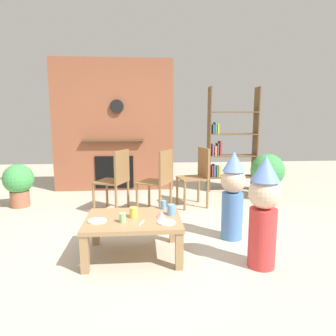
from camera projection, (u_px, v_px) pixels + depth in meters
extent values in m
plane|color=#BCB29E|center=(157.00, 244.00, 3.28)|extent=(12.00, 12.00, 0.00)
cube|color=#935138|center=(114.00, 126.00, 5.58)|extent=(2.20, 0.18, 2.40)
cube|color=black|center=(114.00, 172.00, 5.62)|extent=(0.70, 0.02, 0.60)
cube|color=brown|center=(113.00, 140.00, 5.49)|extent=(1.10, 0.10, 0.04)
cylinder|color=black|center=(117.00, 106.00, 5.41)|extent=(0.24, 0.04, 0.24)
cube|color=brown|center=(209.00, 140.00, 5.57)|extent=(0.02, 0.28, 1.90)
cube|color=brown|center=(256.00, 139.00, 5.64)|extent=(0.02, 0.28, 1.90)
cube|color=brown|center=(231.00, 177.00, 5.72)|extent=(0.86, 0.28, 0.02)
cube|color=brown|center=(232.00, 156.00, 5.65)|extent=(0.86, 0.28, 0.02)
cube|color=brown|center=(233.00, 134.00, 5.59)|extent=(0.86, 0.28, 0.02)
cube|color=brown|center=(233.00, 112.00, 5.52)|extent=(0.86, 0.28, 0.02)
cube|color=#B23333|center=(212.00, 171.00, 5.67)|extent=(0.02, 0.20, 0.21)
cube|color=#3359A5|center=(214.00, 170.00, 5.67)|extent=(0.04, 0.20, 0.23)
cube|color=#3F8C4C|center=(216.00, 171.00, 5.68)|extent=(0.02, 0.20, 0.20)
cube|color=gold|center=(218.00, 171.00, 5.68)|extent=(0.04, 0.20, 0.20)
cube|color=#8C4C99|center=(212.00, 150.00, 5.60)|extent=(0.03, 0.20, 0.21)
cube|color=#D87F3F|center=(215.00, 150.00, 5.61)|extent=(0.04, 0.20, 0.18)
cube|color=#4C4C51|center=(217.00, 149.00, 5.61)|extent=(0.02, 0.20, 0.22)
cube|color=#B23333|center=(220.00, 148.00, 5.61)|extent=(0.03, 0.20, 0.26)
cube|color=#3359A5|center=(213.00, 129.00, 5.54)|extent=(0.03, 0.20, 0.17)
cube|color=#3F8C4C|center=(215.00, 128.00, 5.54)|extent=(0.03, 0.20, 0.21)
cube|color=gold|center=(217.00, 129.00, 5.55)|extent=(0.03, 0.20, 0.18)
cube|color=#9E7A51|center=(133.00, 220.00, 2.94)|extent=(0.92, 0.70, 0.04)
cube|color=#9E7A51|center=(85.00, 254.00, 2.64)|extent=(0.07, 0.07, 0.35)
cube|color=#9E7A51|center=(179.00, 251.00, 2.70)|extent=(0.07, 0.07, 0.35)
cube|color=#9E7A51|center=(96.00, 229.00, 3.24)|extent=(0.07, 0.07, 0.35)
cube|color=#9E7A51|center=(173.00, 227.00, 3.31)|extent=(0.07, 0.07, 0.35)
cylinder|color=#669EE0|center=(171.00, 210.00, 3.02)|extent=(0.08, 0.08, 0.11)
cylinder|color=#669EE0|center=(163.00, 205.00, 3.23)|extent=(0.06, 0.06, 0.09)
cylinder|color=#8CD18C|center=(123.00, 218.00, 2.81)|extent=(0.06, 0.06, 0.09)
cylinder|color=#F2CC4C|center=(134.00, 212.00, 2.95)|extent=(0.08, 0.08, 0.10)
cylinder|color=white|center=(166.00, 222.00, 2.80)|extent=(0.17, 0.17, 0.01)
cylinder|color=white|center=(97.00, 221.00, 2.84)|extent=(0.17, 0.17, 0.01)
cone|color=pink|center=(161.00, 214.00, 2.94)|extent=(0.10, 0.10, 0.07)
cube|color=silver|center=(142.00, 223.00, 2.79)|extent=(0.06, 0.15, 0.01)
cylinder|color=#D13838|center=(262.00, 238.00, 2.74)|extent=(0.25, 0.25, 0.55)
sphere|color=beige|center=(264.00, 193.00, 2.67)|extent=(0.28, 0.28, 0.28)
cone|color=#668CE5|center=(266.00, 169.00, 2.64)|extent=(0.25, 0.25, 0.23)
cylinder|color=#4C7FC6|center=(232.00, 216.00, 3.39)|extent=(0.24, 0.24, 0.53)
sphere|color=beige|center=(233.00, 181.00, 3.33)|extent=(0.27, 0.27, 0.27)
cone|color=#668CE5|center=(234.00, 161.00, 3.29)|extent=(0.25, 0.25, 0.22)
cube|color=olive|center=(111.00, 182.00, 4.36)|extent=(0.53, 0.53, 0.02)
cube|color=olive|center=(122.00, 166.00, 4.26)|extent=(0.19, 0.38, 0.45)
cylinder|color=olive|center=(107.00, 193.00, 4.62)|extent=(0.04, 0.04, 0.43)
cylinder|color=olive|center=(94.00, 199.00, 4.29)|extent=(0.04, 0.04, 0.43)
cylinder|color=olive|center=(128.00, 195.00, 4.50)|extent=(0.04, 0.04, 0.43)
cylinder|color=olive|center=(116.00, 201.00, 4.17)|extent=(0.04, 0.04, 0.43)
cube|color=olive|center=(154.00, 182.00, 4.32)|extent=(0.54, 0.54, 0.02)
cube|color=olive|center=(166.00, 167.00, 4.21)|extent=(0.22, 0.36, 0.45)
cylinder|color=olive|center=(149.00, 193.00, 4.59)|extent=(0.04, 0.04, 0.43)
cylinder|color=olive|center=(137.00, 199.00, 4.27)|extent=(0.04, 0.04, 0.43)
cylinder|color=olive|center=(171.00, 196.00, 4.44)|extent=(0.04, 0.04, 0.43)
cylinder|color=olive|center=(160.00, 202.00, 4.12)|extent=(0.04, 0.04, 0.43)
cube|color=olive|center=(192.00, 178.00, 4.61)|extent=(0.47, 0.47, 0.02)
cube|color=olive|center=(204.00, 162.00, 4.63)|extent=(0.11, 0.40, 0.45)
cylinder|color=olive|center=(177.00, 191.00, 4.77)|extent=(0.04, 0.04, 0.43)
cylinder|color=olive|center=(185.00, 196.00, 4.43)|extent=(0.04, 0.04, 0.43)
cylinder|color=olive|center=(198.00, 189.00, 4.87)|extent=(0.04, 0.04, 0.43)
cylinder|color=olive|center=(207.00, 194.00, 4.53)|extent=(0.04, 0.04, 0.43)
cylinder|color=#9E5B42|center=(266.00, 191.00, 5.12)|extent=(0.28, 0.28, 0.24)
sphere|color=#3E934A|center=(267.00, 170.00, 5.06)|extent=(0.56, 0.56, 0.56)
cylinder|color=#9E5B42|center=(20.00, 199.00, 4.64)|extent=(0.28, 0.28, 0.24)
sphere|color=#3F984A|center=(18.00, 179.00, 4.58)|extent=(0.45, 0.45, 0.45)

